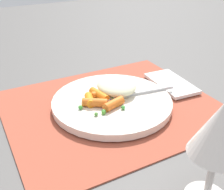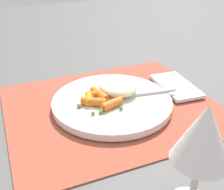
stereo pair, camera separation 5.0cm
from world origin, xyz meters
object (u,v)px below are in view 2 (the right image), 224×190
(plate, at_px, (112,102))
(napkin, at_px, (176,86))
(carrot_portion, at_px, (100,98))
(wine_glass, at_px, (203,137))
(rice_mound, at_px, (118,86))
(fork, at_px, (124,96))

(plate, bearing_deg, napkin, -174.03)
(carrot_portion, xyz_separation_m, wine_glass, (-0.03, 0.28, 0.09))
(napkin, bearing_deg, carrot_portion, 5.40)
(wine_glass, height_order, napkin, wine_glass)
(rice_mound, bearing_deg, fork, 92.64)
(fork, height_order, wine_glass, wine_glass)
(fork, relative_size, napkin, 1.44)
(plate, xyz_separation_m, wine_glass, (0.00, 0.28, 0.10))
(plate, height_order, rice_mound, rice_mound)
(carrot_portion, height_order, napkin, carrot_portion)
(carrot_portion, bearing_deg, napkin, -174.60)
(plate, height_order, napkin, plate)
(plate, xyz_separation_m, napkin, (-0.18, -0.02, -0.00))
(carrot_portion, bearing_deg, rice_mound, -153.96)
(carrot_portion, relative_size, wine_glass, 0.58)
(carrot_portion, height_order, fork, carrot_portion)
(carrot_portion, distance_m, wine_glass, 0.29)
(wine_glass, bearing_deg, fork, -95.56)
(fork, distance_m, napkin, 0.15)
(plate, xyz_separation_m, rice_mound, (-0.02, -0.02, 0.02))
(fork, bearing_deg, carrot_portion, -2.86)
(carrot_portion, bearing_deg, fork, 177.14)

